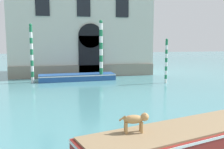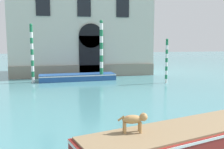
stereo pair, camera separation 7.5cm
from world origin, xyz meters
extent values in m
cube|color=gray|center=(-0.13, 21.07, 0.51)|extent=(12.47, 0.16, 1.03)
cube|color=black|center=(0.42, 21.06, 1.76)|extent=(2.06, 0.14, 3.52)
cylinder|color=black|center=(0.42, 21.06, 3.52)|extent=(2.06, 0.14, 2.06)
cube|color=black|center=(-3.45, 21.08, 5.92)|extent=(1.12, 0.10, 1.62)
cube|color=black|center=(-0.13, 21.08, 5.92)|extent=(1.12, 0.10, 1.62)
cube|color=black|center=(3.20, 21.08, 5.92)|extent=(1.12, 0.10, 1.62)
cube|color=maroon|center=(1.18, 5.90, 0.23)|extent=(6.82, 3.52, 0.47)
cube|color=white|center=(1.18, 5.90, 0.41)|extent=(6.86, 3.55, 0.08)
cube|color=#8C7251|center=(1.18, 5.90, 0.50)|extent=(6.59, 3.32, 0.06)
cylinder|color=tan|center=(-0.13, 5.90, 0.69)|extent=(0.08, 0.08, 0.33)
cylinder|color=tan|center=(-0.14, 5.72, 0.69)|extent=(0.08, 0.08, 0.33)
cylinder|color=tan|center=(-0.59, 5.95, 0.69)|extent=(0.08, 0.08, 0.33)
cylinder|color=tan|center=(-0.60, 5.77, 0.69)|extent=(0.08, 0.08, 0.33)
ellipsoid|color=tan|center=(-0.36, 5.84, 0.93)|extent=(0.63, 0.31, 0.26)
ellipsoid|color=#AD7042|center=(-0.45, 5.84, 1.00)|extent=(0.28, 0.21, 0.09)
sphere|color=tan|center=(-0.03, 5.80, 0.98)|extent=(0.24, 0.24, 0.24)
cone|color=#AD7042|center=(-0.02, 5.87, 1.08)|extent=(0.07, 0.07, 0.10)
cone|color=#AD7042|center=(-0.04, 5.74, 1.08)|extent=(0.07, 0.07, 0.10)
cylinder|color=tan|center=(-0.70, 5.87, 0.96)|extent=(0.22, 0.08, 0.17)
cube|color=#234C8C|center=(-0.90, 19.40, 0.25)|extent=(6.01, 1.87, 0.49)
cube|color=white|center=(-0.90, 19.40, 0.43)|extent=(6.04, 1.90, 0.08)
cube|color=#8C7251|center=(-0.90, 19.40, 0.22)|extent=(3.32, 1.34, 0.44)
cylinder|color=white|center=(0.95, 18.90, 0.25)|extent=(0.26, 0.26, 0.50)
cylinder|color=#1E7247|center=(0.95, 18.90, 0.74)|extent=(0.26, 0.26, 0.50)
cylinder|color=white|center=(0.95, 18.90, 1.24)|extent=(0.26, 0.26, 0.50)
cylinder|color=#1E7247|center=(0.95, 18.90, 1.73)|extent=(0.26, 0.26, 0.50)
cylinder|color=white|center=(0.95, 18.90, 2.23)|extent=(0.26, 0.26, 0.50)
cylinder|color=#1E7247|center=(0.95, 18.90, 2.73)|extent=(0.26, 0.26, 0.50)
cylinder|color=white|center=(0.95, 18.90, 3.22)|extent=(0.26, 0.26, 0.50)
cylinder|color=#1E7247|center=(0.95, 18.90, 3.72)|extent=(0.26, 0.26, 0.50)
cylinder|color=white|center=(0.95, 18.90, 4.21)|extent=(0.26, 0.26, 0.50)
sphere|color=#1E7247|center=(0.95, 18.90, 4.58)|extent=(0.27, 0.27, 0.27)
cylinder|color=white|center=(5.45, 16.71, 0.16)|extent=(0.18, 0.18, 0.31)
cylinder|color=#1E7247|center=(5.45, 16.71, 0.47)|extent=(0.18, 0.18, 0.31)
cylinder|color=white|center=(5.45, 16.71, 0.78)|extent=(0.18, 0.18, 0.31)
cylinder|color=#1E7247|center=(5.45, 16.71, 1.09)|extent=(0.18, 0.18, 0.31)
cylinder|color=white|center=(5.45, 16.71, 1.40)|extent=(0.18, 0.18, 0.31)
cylinder|color=#1E7247|center=(5.45, 16.71, 1.71)|extent=(0.18, 0.18, 0.31)
cylinder|color=white|center=(5.45, 16.71, 2.02)|extent=(0.18, 0.18, 0.31)
cylinder|color=#1E7247|center=(5.45, 16.71, 2.34)|extent=(0.18, 0.18, 0.31)
cylinder|color=white|center=(5.45, 16.71, 2.65)|extent=(0.18, 0.18, 0.31)
cylinder|color=#1E7247|center=(5.45, 16.71, 2.96)|extent=(0.18, 0.18, 0.31)
sphere|color=#1E7247|center=(5.45, 16.71, 3.19)|extent=(0.19, 0.19, 0.19)
cylinder|color=white|center=(-4.26, 19.03, 0.21)|extent=(0.22, 0.22, 0.42)
cylinder|color=#1E7247|center=(-4.26, 19.03, 0.63)|extent=(0.22, 0.22, 0.42)
cylinder|color=white|center=(-4.26, 19.03, 1.04)|extent=(0.22, 0.22, 0.42)
cylinder|color=#1E7247|center=(-4.26, 19.03, 1.46)|extent=(0.22, 0.22, 0.42)
cylinder|color=white|center=(-4.26, 19.03, 1.88)|extent=(0.22, 0.22, 0.42)
cylinder|color=#1E7247|center=(-4.26, 19.03, 2.30)|extent=(0.22, 0.22, 0.42)
cylinder|color=white|center=(-4.26, 19.03, 2.72)|extent=(0.22, 0.22, 0.42)
cylinder|color=#1E7247|center=(-4.26, 19.03, 3.13)|extent=(0.22, 0.22, 0.42)
cylinder|color=white|center=(-4.26, 19.03, 3.55)|extent=(0.22, 0.22, 0.42)
cylinder|color=#1E7247|center=(-4.26, 19.03, 3.97)|extent=(0.22, 0.22, 0.42)
sphere|color=#1E7247|center=(-4.26, 19.03, 4.27)|extent=(0.23, 0.23, 0.23)
camera|label=1|loc=(-2.56, -1.28, 3.27)|focal=42.00mm
camera|label=2|loc=(-2.49, -1.30, 3.27)|focal=42.00mm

